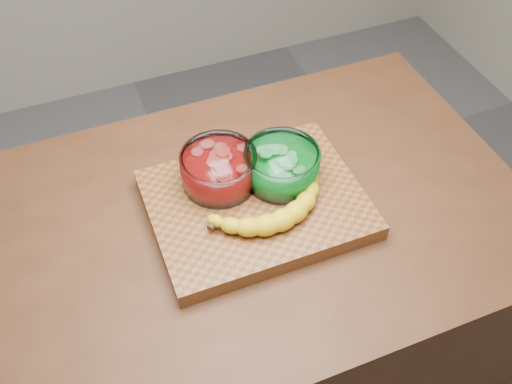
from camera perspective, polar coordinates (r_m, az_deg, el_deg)
name	(u,v)px	position (r m, az deg, el deg)	size (l,w,h in m)	color
ground	(256,381)	(2.02, 0.00, -18.39)	(3.50, 3.50, 0.00)	#59585D
counter	(256,314)	(1.62, 0.00, -12.09)	(1.20, 0.80, 0.90)	#472715
cutting_board	(256,204)	(1.23, 0.00, -1.24)	(0.45, 0.35, 0.04)	brown
bowl_red	(219,169)	(1.22, -3.72, 2.28)	(0.17, 0.17, 0.08)	white
bowl_green	(282,166)	(1.23, 2.57, 2.65)	(0.16, 0.16, 0.08)	white
banana	(270,207)	(1.17, 1.44, -1.53)	(0.30, 0.15, 0.04)	gold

